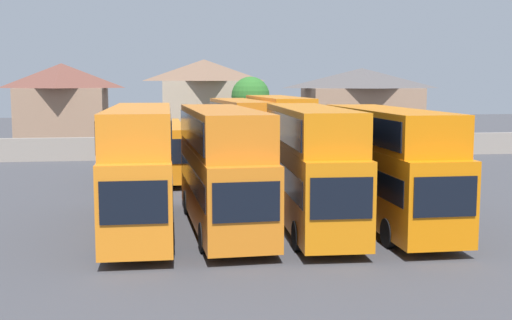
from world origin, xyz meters
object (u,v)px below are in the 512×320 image
(bus_1, at_px, (141,162))
(bus_6, at_px, (241,133))
(bus_2, at_px, (222,162))
(bus_7, at_px, (279,131))
(bus_3, at_px, (311,161))
(house_terrace_left, at_px, (63,106))
(house_terrace_right, at_px, (361,106))
(bus_5, at_px, (162,147))
(bus_4, at_px, (387,160))
(house_terrace_centre, at_px, (204,103))
(tree_left_of_lot, at_px, (250,97))

(bus_1, distance_m, bus_6, 15.95)
(bus_2, bearing_deg, bus_7, 158.87)
(bus_3, bearing_deg, bus_1, -94.20)
(bus_7, xyz_separation_m, house_terrace_left, (-16.52, 18.93, 1.06))
(house_terrace_right, bearing_deg, bus_1, -120.02)
(bus_2, height_order, house_terrace_right, house_terrace_right)
(bus_6, height_order, house_terrace_right, house_terrace_right)
(bus_5, xyz_separation_m, house_terrace_right, (19.27, 19.77, 1.81))
(house_terrace_left, bearing_deg, bus_4, -61.82)
(bus_6, xyz_separation_m, bus_7, (2.51, 0.12, 0.11))
(bus_3, xyz_separation_m, house_terrace_left, (-15.10, 34.65, 1.10))
(bus_6, xyz_separation_m, house_terrace_left, (-14.01, 19.05, 1.17))
(bus_7, bearing_deg, bus_6, -89.67)
(bus_1, height_order, house_terrace_centre, house_terrace_centre)
(bus_2, height_order, house_terrace_left, house_terrace_left)
(bus_7, distance_m, house_terrace_left, 25.15)
(bus_7, relative_size, house_terrace_centre, 1.37)
(bus_3, height_order, bus_7, bus_7)
(bus_6, height_order, bus_7, bus_7)
(bus_5, bearing_deg, house_terrace_centre, 167.27)
(bus_2, height_order, bus_7, bus_7)
(bus_2, relative_size, bus_7, 1.03)
(bus_7, distance_m, house_terrace_centre, 18.97)
(bus_5, relative_size, house_terrace_left, 1.45)
(bus_2, relative_size, bus_5, 0.99)
(house_terrace_left, relative_size, tree_left_of_lot, 1.22)
(bus_6, relative_size, house_terrace_centre, 1.39)
(house_terrace_centre, bearing_deg, bus_2, -92.26)
(bus_1, distance_m, bus_4, 10.34)
(bus_1, bearing_deg, bus_4, 87.12)
(bus_1, bearing_deg, house_terrace_left, -166.22)
(bus_2, distance_m, bus_6, 15.31)
(bus_1, xyz_separation_m, bus_7, (8.38, 14.95, 0.03))
(bus_5, relative_size, house_terrace_right, 1.03)
(house_terrace_centre, bearing_deg, house_terrace_left, 178.34)
(bus_7, bearing_deg, bus_4, 4.70)
(house_terrace_right, bearing_deg, bus_6, -125.50)
(bus_5, xyz_separation_m, bus_6, (5.07, -0.14, 0.81))
(bus_5, xyz_separation_m, house_terrace_left, (-8.94, 18.91, 1.98))
(house_terrace_centre, bearing_deg, bus_5, -101.74)
(bus_4, height_order, house_terrace_centre, house_terrace_centre)
(bus_6, relative_size, house_terrace_right, 1.01)
(bus_1, distance_m, house_terrace_centre, 33.86)
(bus_7, bearing_deg, house_terrace_centre, -171.10)
(bus_7, xyz_separation_m, house_terrace_right, (11.70, 19.79, 0.89))
(tree_left_of_lot, bearing_deg, bus_1, -106.64)
(bus_1, height_order, bus_7, bus_7)
(bus_3, distance_m, bus_6, 15.63)
(bus_1, distance_m, bus_2, 3.34)
(bus_3, bearing_deg, house_terrace_right, 161.77)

